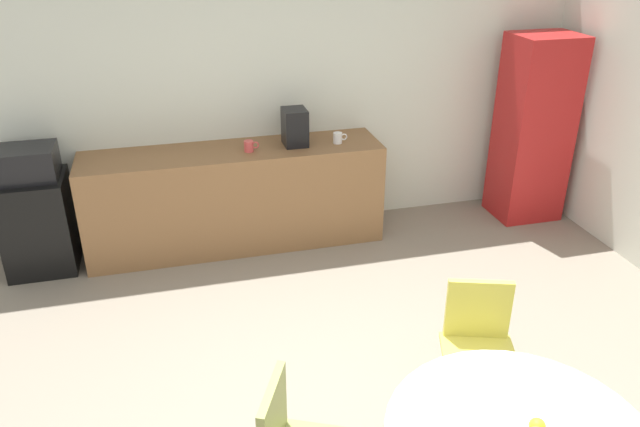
{
  "coord_description": "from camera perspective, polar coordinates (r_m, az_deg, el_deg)",
  "views": [
    {
      "loc": [
        -0.83,
        -2.39,
        2.74
      ],
      "look_at": [
        0.1,
        1.16,
        0.95
      ],
      "focal_mm": 34.83,
      "sensor_mm": 36.0,
      "label": 1
    }
  ],
  "objects": [
    {
      "name": "wall_back",
      "position": [
        5.64,
        -5.77,
        11.09
      ],
      "size": [
        6.0,
        0.1,
        2.6
      ],
      "primitive_type": "cube",
      "color": "silver",
      "rests_on": "ground_plane"
    },
    {
      "name": "counter_block",
      "position": [
        5.56,
        -7.77,
        1.44
      ],
      "size": [
        2.59,
        0.6,
        0.9
      ],
      "primitive_type": "cube",
      "color": "brown",
      "rests_on": "ground_plane"
    },
    {
      "name": "mini_fridge",
      "position": [
        5.66,
        -24.45,
        -0.84
      ],
      "size": [
        0.54,
        0.54,
        0.81
      ],
      "primitive_type": "cube",
      "color": "black",
      "rests_on": "ground_plane"
    },
    {
      "name": "microwave",
      "position": [
        5.46,
        -25.47,
        4.18
      ],
      "size": [
        0.48,
        0.38,
        0.26
      ],
      "primitive_type": "cube",
      "color": "black",
      "rests_on": "mini_fridge"
    },
    {
      "name": "locker_cabinet",
      "position": [
        6.27,
        19.02,
        7.33
      ],
      "size": [
        0.6,
        0.5,
        1.76
      ],
      "primitive_type": "cube",
      "color": "#B21E1E",
      "rests_on": "ground_plane"
    },
    {
      "name": "chair_yellow",
      "position": [
        3.79,
        14.35,
        -10.74
      ],
      "size": [
        0.53,
        0.53,
        0.83
      ],
      "color": "silver",
      "rests_on": "ground_plane"
    },
    {
      "name": "mug_white",
      "position": [
        5.33,
        -6.52,
        6.18
      ],
      "size": [
        0.13,
        0.08,
        0.09
      ],
      "color": "#D84C4C",
      "rests_on": "counter_block"
    },
    {
      "name": "mug_green",
      "position": [
        5.49,
        1.67,
        6.96
      ],
      "size": [
        0.13,
        0.08,
        0.09
      ],
      "color": "white",
      "rests_on": "counter_block"
    },
    {
      "name": "coffee_maker",
      "position": [
        5.42,
        -2.33,
        7.94
      ],
      "size": [
        0.2,
        0.24,
        0.32
      ],
      "primitive_type": "cube",
      "color": "black",
      "rests_on": "counter_block"
    }
  ]
}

